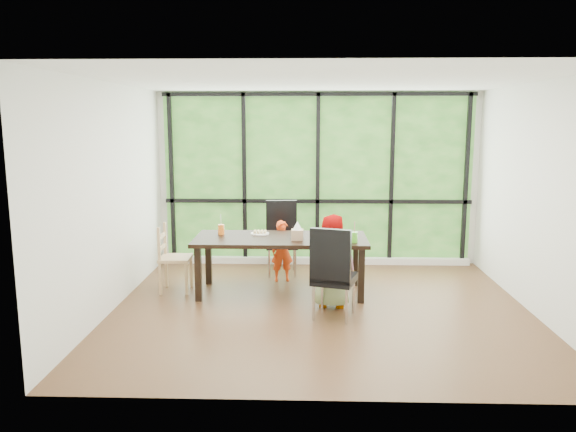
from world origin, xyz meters
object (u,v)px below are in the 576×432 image
object	(u,v)px
chair_window_leather	(282,239)
green_cup	(354,237)
plate_near	(326,241)
orange_cup	(221,229)
tissue_box	(297,235)
chair_interior_leather	(334,272)
plate_far	(260,234)
child_toddler	(282,251)
chair_end_beech	(176,258)
dining_table	(281,265)
child_older	(333,261)

from	to	relation	value
chair_window_leather	green_cup	bearing A→B (deg)	-55.11
plate_near	orange_cup	distance (m)	1.44
chair_window_leather	tissue_box	bearing A→B (deg)	-80.91
green_cup	tissue_box	world-z (taller)	green_cup
green_cup	chair_interior_leather	bearing A→B (deg)	-113.80
orange_cup	green_cup	world-z (taller)	orange_cup
tissue_box	plate_far	bearing A→B (deg)	146.81
chair_interior_leather	child_toddler	xyz separation A→B (m)	(-0.66, 1.48, -0.11)
chair_end_beech	child_toddler	xyz separation A→B (m)	(1.40, 0.53, -0.02)
child_toddler	plate_far	xyz separation A→B (m)	(-0.29, -0.37, 0.32)
dining_table	chair_interior_leather	distance (m)	1.13
child_toddler	green_cup	world-z (taller)	green_cup
plate_far	tissue_box	bearing A→B (deg)	-33.19
child_older	green_cup	xyz separation A→B (m)	(0.27, 0.25, 0.24)
chair_end_beech	orange_cup	xyz separation A→B (m)	(0.60, 0.13, 0.37)
plate_near	green_cup	xyz separation A→B (m)	(0.36, -0.04, 0.06)
dining_table	chair_interior_leather	xyz separation A→B (m)	(0.66, -0.91, 0.17)
child_toddler	tissue_box	distance (m)	0.83
plate_far	plate_near	size ratio (longest dim) A/B	0.89
dining_table	chair_window_leather	distance (m)	0.92
chair_interior_leather	green_cup	world-z (taller)	chair_interior_leather
dining_table	tissue_box	bearing A→B (deg)	-31.51
chair_end_beech	child_toddler	world-z (taller)	chair_end_beech
tissue_box	green_cup	bearing A→B (deg)	-11.36
child_toddler	chair_interior_leather	bearing A→B (deg)	-76.47
child_toddler	tissue_box	size ratio (longest dim) A/B	5.71
dining_table	child_older	bearing A→B (deg)	-38.67
dining_table	chair_end_beech	xyz separation A→B (m)	(-1.40, 0.03, 0.08)
child_toddler	plate_near	size ratio (longest dim) A/B	3.14
orange_cup	chair_interior_leather	bearing A→B (deg)	-36.27
dining_table	chair_interior_leather	size ratio (longest dim) A/B	2.07
plate_near	chair_window_leather	bearing A→B (deg)	117.78
chair_interior_leather	child_older	world-z (taller)	child_older
plate_near	green_cup	bearing A→B (deg)	-6.48
dining_table	chair_end_beech	size ratio (longest dim) A/B	2.49
dining_table	plate_near	distance (m)	0.73
child_older	orange_cup	distance (m)	1.64
plate_far	orange_cup	size ratio (longest dim) A/B	1.83
child_toddler	green_cup	xyz separation A→B (m)	(0.93, -0.85, 0.38)
chair_interior_leather	child_older	size ratio (longest dim) A/B	0.94
tissue_box	dining_table	bearing A→B (deg)	148.49
tissue_box	chair_end_beech	bearing A→B (deg)	174.05
chair_end_beech	plate_near	world-z (taller)	chair_end_beech
chair_window_leather	tissue_box	xyz separation A→B (m)	(0.24, -1.04, 0.28)
green_cup	tissue_box	xyz separation A→B (m)	(-0.71, 0.14, -0.00)
plate_near	orange_cup	xyz separation A→B (m)	(-1.38, 0.40, 0.06)
child_older	chair_window_leather	bearing A→B (deg)	-56.95
chair_interior_leather	child_toddler	size ratio (longest dim) A/B	1.25
chair_interior_leather	orange_cup	xyz separation A→B (m)	(-1.46, 1.07, 0.28)
chair_interior_leather	green_cup	bearing A→B (deg)	-97.01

